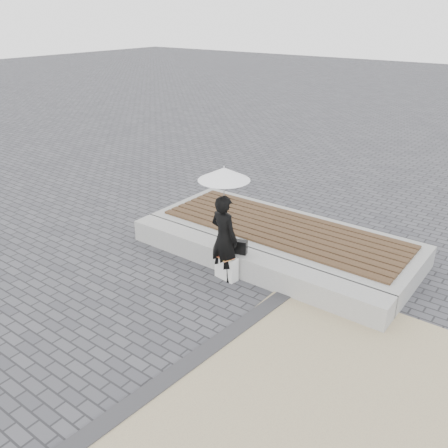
{
  "coord_description": "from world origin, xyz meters",
  "views": [
    {
      "loc": [
        4.02,
        -4.35,
        4.17
      ],
      "look_at": [
        -0.22,
        1.26,
        1.0
      ],
      "focal_mm": 38.41,
      "sensor_mm": 36.0,
      "label": 1
    }
  ],
  "objects": [
    {
      "name": "timber_decking",
      "position": [
        0.0,
        2.8,
        0.42
      ],
      "size": [
        4.6,
        1.6,
        0.04
      ],
      "primitive_type": null,
      "color": "brown",
      "rests_on": "timber_platform"
    },
    {
      "name": "parasol",
      "position": [
        -0.22,
        1.26,
        1.85
      ],
      "size": [
        0.82,
        0.82,
        1.05
      ],
      "rotation": [
        0.0,
        0.0,
        0.32
      ],
      "color": "#ABAAAF",
      "rests_on": "ground"
    },
    {
      "name": "magazine",
      "position": [
        -0.18,
        1.22,
        0.42
      ],
      "size": [
        0.34,
        0.29,
        0.01
      ],
      "primitive_type": "cube",
      "rotation": [
        0.0,
        0.0,
        -0.32
      ],
      "color": "#DC3F55",
      "rests_on": "canvas_tote"
    },
    {
      "name": "ground",
      "position": [
        0.0,
        0.0,
        0.0
      ],
      "size": [
        80.0,
        80.0,
        0.0
      ],
      "primitive_type": "plane",
      "color": "#47474C",
      "rests_on": "ground"
    },
    {
      "name": "terrazzo_zone",
      "position": [
        3.2,
        -0.5,
        0.01
      ],
      "size": [
        5.0,
        5.0,
        0.02
      ],
      "primitive_type": "cube",
      "color": "tan",
      "rests_on": "ground"
    },
    {
      "name": "woman",
      "position": [
        -0.22,
        1.26,
        0.74
      ],
      "size": [
        0.59,
        0.43,
        1.49
      ],
      "primitive_type": "imported",
      "rotation": [
        0.0,
        0.0,
        3.0
      ],
      "color": "black",
      "rests_on": "ground"
    },
    {
      "name": "seating_ledge",
      "position": [
        0.0,
        1.6,
        0.2
      ],
      "size": [
        5.0,
        0.45,
        0.4
      ],
      "primitive_type": "cube",
      "color": "#AEADA8",
      "rests_on": "ground"
    },
    {
      "name": "timber_platform",
      "position": [
        0.0,
        2.8,
        0.2
      ],
      "size": [
        5.0,
        2.0,
        0.4
      ],
      "primitive_type": "cube",
      "color": "#9FA09B",
      "rests_on": "ground"
    },
    {
      "name": "canvas_tote",
      "position": [
        -0.18,
        1.27,
        0.21
      ],
      "size": [
        0.41,
        0.21,
        0.42
      ],
      "primitive_type": "cube",
      "rotation": [
        0.0,
        0.0,
        -0.12
      ],
      "color": "silver",
      "rests_on": "ground"
    },
    {
      "name": "edging_band",
      "position": [
        0.75,
        -0.5,
        0.02
      ],
      "size": [
        0.61,
        5.2,
        0.04
      ],
      "primitive_type": "cube",
      "rotation": [
        0.0,
        0.0,
        -0.07
      ],
      "color": "#333335",
      "rests_on": "ground"
    },
    {
      "name": "handbag",
      "position": [
        -0.13,
        1.51,
        0.52
      ],
      "size": [
        0.35,
        0.22,
        0.24
      ],
      "primitive_type": "cube",
      "rotation": [
        0.0,
        0.0,
        0.32
      ],
      "color": "black",
      "rests_on": "seating_ledge"
    }
  ]
}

